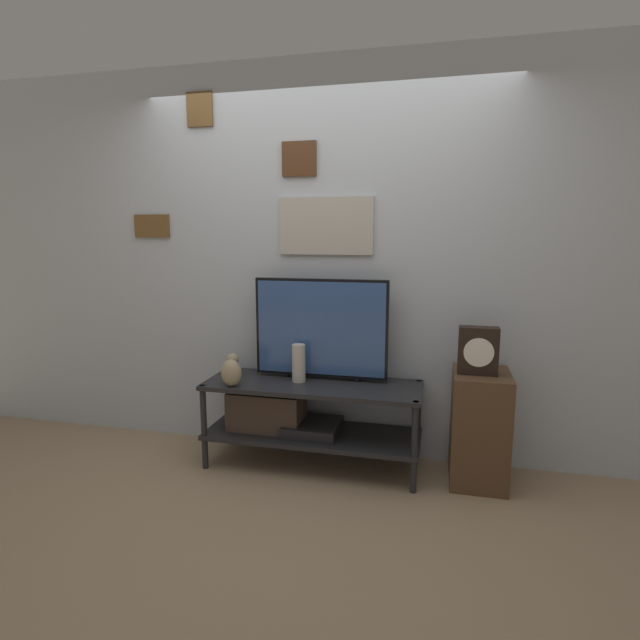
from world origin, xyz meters
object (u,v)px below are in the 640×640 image
Objects in this scene: vase_urn_stoneware at (231,373)px; mantel_clock at (478,351)px; decorative_bust at (233,363)px; television at (321,328)px; vase_tall_ceramic at (299,363)px.

mantel_clock reaches higher than vase_urn_stoneware.
television is at bearing 5.98° from decorative_bust.
television reaches higher than mantel_clock.
decorative_bust is at bearing -174.02° from television.
television is at bearing 35.87° from vase_tall_ceramic.
vase_urn_stoneware is at bearing -68.40° from decorative_bust.
vase_tall_ceramic is 0.87× the size of mantel_clock.
vase_tall_ceramic is at bearing 26.98° from vase_urn_stoneware.
television reaches higher than vase_urn_stoneware.
mantel_clock is at bearing -6.04° from television.
vase_tall_ceramic is at bearing -144.13° from television.
decorative_bust is (-0.61, -0.06, -0.26)m from television.
vase_urn_stoneware is (-0.52, -0.29, -0.26)m from television.
decorative_bust is at bearing 111.60° from vase_urn_stoneware.
vase_tall_ceramic reaches higher than decorative_bust.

